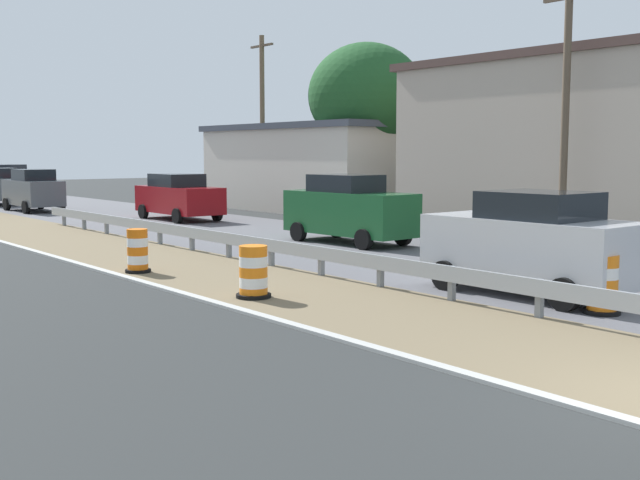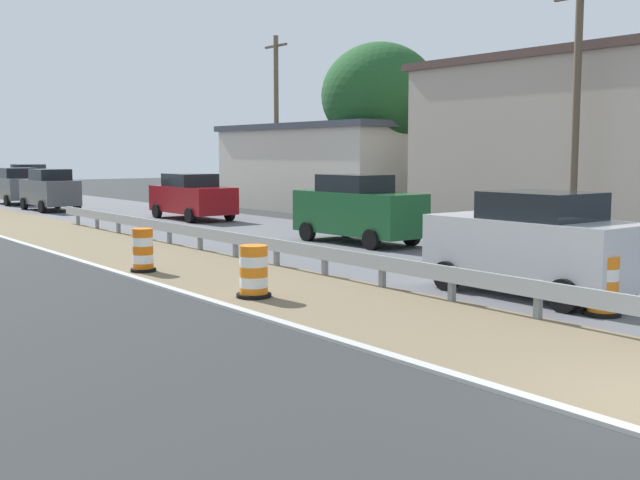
% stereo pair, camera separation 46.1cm
% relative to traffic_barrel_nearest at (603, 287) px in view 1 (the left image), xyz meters
% --- Properties ---
extents(guardrail_median, '(0.18, 49.75, 0.71)m').
position_rel_traffic_barrel_nearest_xyz_m(guardrail_median, '(-1.24, -0.51, 0.02)').
color(guardrail_median, '#999EA3').
rests_on(guardrail_median, ground).
extents(traffic_barrel_nearest, '(0.68, 0.68, 1.09)m').
position_rel_traffic_barrel_nearest_xyz_m(traffic_barrel_nearest, '(0.00, 0.00, 0.00)').
color(traffic_barrel_nearest, orange).
rests_on(traffic_barrel_nearest, ground).
extents(traffic_barrel_close, '(0.72, 0.72, 1.07)m').
position_rel_traffic_barrel_nearest_xyz_m(traffic_barrel_close, '(-4.08, 5.37, -0.01)').
color(traffic_barrel_close, orange).
rests_on(traffic_barrel_close, ground).
extents(traffic_barrel_mid, '(0.63, 0.63, 1.08)m').
position_rel_traffic_barrel_nearest_xyz_m(traffic_barrel_mid, '(-4.41, 9.97, -0.01)').
color(traffic_barrel_mid, orange).
rests_on(traffic_barrel_mid, ground).
extents(car_trailing_near_lane, '(2.26, 4.20, 2.16)m').
position_rel_traffic_barrel_nearest_xyz_m(car_trailing_near_lane, '(3.79, 45.97, 0.58)').
color(car_trailing_near_lane, navy).
rests_on(car_trailing_near_lane, ground).
extents(car_lead_far_lane, '(2.18, 4.47, 2.16)m').
position_rel_traffic_barrel_nearest_xyz_m(car_lead_far_lane, '(0.62, 2.02, 0.59)').
color(car_lead_far_lane, silver).
rests_on(car_lead_far_lane, ground).
extents(car_mid_far_lane, '(2.09, 4.81, 2.24)m').
position_rel_traffic_barrel_nearest_xyz_m(car_mid_far_lane, '(3.76, 11.39, 0.62)').
color(car_mid_far_lane, '#195128').
rests_on(car_mid_far_lane, ground).
extents(car_trailing_far_lane, '(1.98, 4.35, 2.12)m').
position_rel_traffic_barrel_nearest_xyz_m(car_trailing_far_lane, '(0.53, 31.90, 0.56)').
color(car_trailing_far_lane, '#4C5156').
rests_on(car_trailing_far_lane, ground).
extents(car_distant_a, '(2.15, 4.80, 2.02)m').
position_rel_traffic_barrel_nearest_xyz_m(car_distant_a, '(3.81, 22.85, 0.52)').
color(car_distant_a, maroon).
rests_on(car_distant_a, ground).
extents(roadside_shop_near, '(6.80, 14.89, 6.46)m').
position_rel_traffic_barrel_nearest_xyz_m(roadside_shop_near, '(12.62, 7.77, 2.75)').
color(roadside_shop_near, '#AD9E8E').
rests_on(roadside_shop_near, ground).
extents(roadside_shop_far, '(8.23, 12.57, 4.39)m').
position_rel_traffic_barrel_nearest_xyz_m(roadside_shop_far, '(13.22, 23.85, 1.71)').
color(roadside_shop_far, beige).
rests_on(roadside_shop_far, ground).
extents(utility_pole_near, '(0.24, 1.80, 8.17)m').
position_rel_traffic_barrel_nearest_xyz_m(utility_pole_near, '(8.41, 6.52, 3.75)').
color(utility_pole_near, brown).
rests_on(utility_pole_near, ground).
extents(utility_pole_mid, '(0.24, 1.80, 8.68)m').
position_rel_traffic_barrel_nearest_xyz_m(utility_pole_mid, '(9.47, 24.50, 4.00)').
color(utility_pole_mid, brown).
rests_on(utility_pole_mid, ground).
extents(tree_roadside, '(5.44, 5.44, 8.04)m').
position_rel_traffic_barrel_nearest_xyz_m(tree_roadside, '(12.00, 19.64, 5.09)').
color(tree_roadside, brown).
rests_on(tree_roadside, ground).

